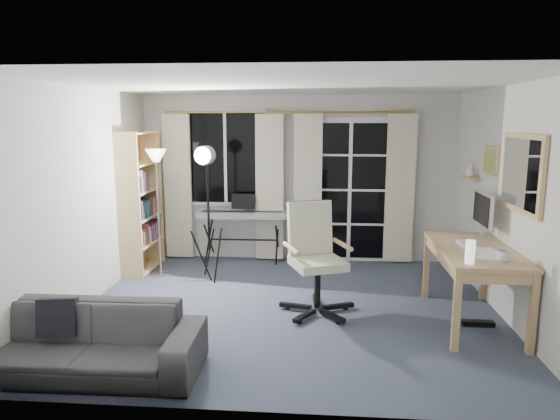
% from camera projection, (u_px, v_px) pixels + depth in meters
% --- Properties ---
extents(floor, '(4.50, 4.00, 0.02)m').
position_uv_depth(floor, '(289.00, 309.00, 5.50)').
color(floor, '#333C4A').
rests_on(floor, ground).
extents(window, '(1.20, 0.08, 1.40)m').
position_uv_depth(window, '(226.00, 158.00, 7.25)').
color(window, white).
rests_on(window, floor).
extents(french_door, '(1.32, 0.09, 2.11)m').
position_uv_depth(french_door, '(350.00, 191.00, 7.19)').
color(french_door, white).
rests_on(french_door, floor).
extents(curtains, '(3.60, 0.07, 2.13)m').
position_uv_depth(curtains, '(288.00, 187.00, 7.16)').
color(curtains, gold).
rests_on(curtains, floor).
extents(bookshelf, '(0.32, 0.89, 1.90)m').
position_uv_depth(bookshelf, '(138.00, 206.00, 6.74)').
color(bookshelf, tan).
rests_on(bookshelf, floor).
extents(torchiere_lamp, '(0.30, 0.30, 1.67)m').
position_uv_depth(torchiere_lamp, '(157.00, 175.00, 6.42)').
color(torchiere_lamp, '#B2B2B7').
rests_on(torchiere_lamp, floor).
extents(keyboard_piano, '(1.29, 0.64, 0.93)m').
position_uv_depth(keyboard_piano, '(243.00, 215.00, 7.10)').
color(keyboard_piano, black).
rests_on(keyboard_piano, floor).
extents(studio_light, '(0.37, 0.38, 1.77)m').
position_uv_depth(studio_light, '(206.00, 171.00, 6.18)').
color(studio_light, black).
rests_on(studio_light, floor).
extents(office_chair, '(0.82, 0.80, 1.18)m').
position_uv_depth(office_chair, '(313.00, 247.00, 5.36)').
color(office_chair, black).
rests_on(office_chair, floor).
extents(desk, '(0.75, 1.48, 0.79)m').
position_uv_depth(desk, '(474.00, 257.00, 5.01)').
color(desk, tan).
rests_on(desk, floor).
extents(monitor, '(0.19, 0.57, 0.49)m').
position_uv_depth(monitor, '(483.00, 211.00, 5.36)').
color(monitor, silver).
rests_on(monitor, desk).
extents(desk_clutter, '(0.47, 0.89, 0.99)m').
position_uv_depth(desk_clutter, '(474.00, 271.00, 4.80)').
color(desk_clutter, white).
rests_on(desk_clutter, desk).
extents(mug, '(0.13, 0.10, 0.13)m').
position_uv_depth(mug, '(504.00, 255.00, 4.48)').
color(mug, silver).
rests_on(mug, desk).
extents(wall_mirror, '(0.04, 0.94, 0.74)m').
position_uv_depth(wall_mirror, '(522.00, 173.00, 4.70)').
color(wall_mirror, tan).
rests_on(wall_mirror, floor).
extents(framed_print, '(0.03, 0.42, 0.32)m').
position_uv_depth(framed_print, '(491.00, 160.00, 5.58)').
color(framed_print, tan).
rests_on(framed_print, floor).
extents(wall_shelf, '(0.16, 0.30, 0.18)m').
position_uv_depth(wall_shelf, '(470.00, 173.00, 6.11)').
color(wall_shelf, tan).
rests_on(wall_shelf, floor).
extents(sofa, '(1.88, 0.56, 0.73)m').
position_uv_depth(sofa, '(84.00, 330.00, 4.04)').
color(sofa, '#28282A').
rests_on(sofa, floor).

